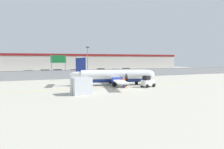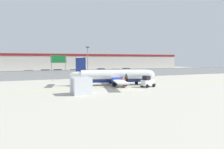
{
  "view_description": "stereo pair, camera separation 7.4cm",
  "coord_description": "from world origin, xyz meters",
  "px_view_note": "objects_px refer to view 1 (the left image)",
  "views": [
    {
      "loc": [
        -12.57,
        -28.32,
        4.55
      ],
      "look_at": [
        0.54,
        5.01,
        1.8
      ],
      "focal_mm": 32.0,
      "sensor_mm": 36.0,
      "label": 1
    },
    {
      "loc": [
        -12.5,
        -28.34,
        4.55
      ],
      "look_at": [
        0.54,
        5.01,
        1.8
      ],
      "focal_mm": 32.0,
      "sensor_mm": 36.0,
      "label": 2
    }
  ],
  "objects_px": {
    "parked_car_7": "(126,71)",
    "parked_car_6": "(117,71)",
    "traffic_cone_far_left": "(82,86)",
    "baggage_tug": "(148,82)",
    "traffic_cone_near_left": "(124,83)",
    "highway_sign": "(58,61)",
    "commuter_airplane": "(116,76)",
    "parked_car_1": "(45,72)",
    "parked_car_0": "(28,73)",
    "apron_light_pole": "(88,60)",
    "traffic_cone_near_right": "(126,85)",
    "parked_car_3": "(75,72)",
    "parked_car_5": "(101,71)",
    "ground_crew_worker": "(124,82)",
    "cargo_container": "(81,86)",
    "parked_car_4": "(82,70)",
    "parked_car_2": "(57,72)"
  },
  "relations": [
    {
      "from": "parked_car_4",
      "to": "cargo_container",
      "type": "bearing_deg",
      "value": -106.93
    },
    {
      "from": "parked_car_7",
      "to": "parked_car_6",
      "type": "bearing_deg",
      "value": 43.59
    },
    {
      "from": "traffic_cone_far_left",
      "to": "parked_car_6",
      "type": "bearing_deg",
      "value": 56.12
    },
    {
      "from": "baggage_tug",
      "to": "highway_sign",
      "type": "xyz_separation_m",
      "value": [
        -11.79,
        20.76,
        3.28
      ]
    },
    {
      "from": "highway_sign",
      "to": "cargo_container",
      "type": "bearing_deg",
      "value": -89.51
    },
    {
      "from": "commuter_airplane",
      "to": "parked_car_2",
      "type": "height_order",
      "value": "commuter_airplane"
    },
    {
      "from": "baggage_tug",
      "to": "traffic_cone_near_left",
      "type": "height_order",
      "value": "baggage_tug"
    },
    {
      "from": "traffic_cone_near_left",
      "to": "apron_light_pole",
      "type": "bearing_deg",
      "value": 113.34
    },
    {
      "from": "traffic_cone_far_left",
      "to": "parked_car_0",
      "type": "bearing_deg",
      "value": 108.75
    },
    {
      "from": "traffic_cone_near_left",
      "to": "highway_sign",
      "type": "xyz_separation_m",
      "value": [
        -9.66,
        16.12,
        3.83
      ]
    },
    {
      "from": "commuter_airplane",
      "to": "parked_car_1",
      "type": "xyz_separation_m",
      "value": [
        -10.6,
        26.34,
        -0.71
      ]
    },
    {
      "from": "traffic_cone_near_left",
      "to": "traffic_cone_far_left",
      "type": "distance_m",
      "value": 8.37
    },
    {
      "from": "parked_car_3",
      "to": "highway_sign",
      "type": "relative_size",
      "value": 0.8
    },
    {
      "from": "parked_car_1",
      "to": "parked_car_5",
      "type": "xyz_separation_m",
      "value": [
        16.92,
        0.85,
        0.0
      ]
    },
    {
      "from": "parked_car_7",
      "to": "apron_light_pole",
      "type": "distance_m",
      "value": 23.57
    },
    {
      "from": "parked_car_7",
      "to": "commuter_airplane",
      "type": "bearing_deg",
      "value": 66.44
    },
    {
      "from": "cargo_container",
      "to": "parked_car_2",
      "type": "distance_m",
      "value": 33.49
    },
    {
      "from": "parked_car_0",
      "to": "parked_car_5",
      "type": "distance_m",
      "value": 21.49
    },
    {
      "from": "baggage_tug",
      "to": "parked_car_7",
      "type": "xyz_separation_m",
      "value": [
        10.5,
        30.5,
        0.04
      ]
    },
    {
      "from": "parked_car_6",
      "to": "parked_car_5",
      "type": "bearing_deg",
      "value": 126.81
    },
    {
      "from": "parked_car_3",
      "to": "traffic_cone_near_left",
      "type": "bearing_deg",
      "value": -87.43
    },
    {
      "from": "ground_crew_worker",
      "to": "parked_car_7",
      "type": "xyz_separation_m",
      "value": [
        14.51,
        29.85,
        -0.06
      ]
    },
    {
      "from": "parked_car_6",
      "to": "commuter_airplane",
      "type": "bearing_deg",
      "value": -112.87
    },
    {
      "from": "baggage_tug",
      "to": "parked_car_6",
      "type": "xyz_separation_m",
      "value": [
        5.83,
        26.81,
        0.04
      ]
    },
    {
      "from": "parked_car_6",
      "to": "apron_light_pole",
      "type": "xyz_separation_m",
      "value": [
        -12.15,
        -12.46,
        3.41
      ]
    },
    {
      "from": "ground_crew_worker",
      "to": "parked_car_1",
      "type": "bearing_deg",
      "value": 55.47
    },
    {
      "from": "parked_car_3",
      "to": "parked_car_5",
      "type": "relative_size",
      "value": 1.0
    },
    {
      "from": "parked_car_4",
      "to": "traffic_cone_near_left",
      "type": "bearing_deg",
      "value": -93.0
    },
    {
      "from": "parked_car_0",
      "to": "highway_sign",
      "type": "height_order",
      "value": "highway_sign"
    },
    {
      "from": "highway_sign",
      "to": "commuter_airplane",
      "type": "bearing_deg",
      "value": -64.44
    },
    {
      "from": "apron_light_pole",
      "to": "parked_car_2",
      "type": "bearing_deg",
      "value": 106.12
    },
    {
      "from": "commuter_airplane",
      "to": "parked_car_1",
      "type": "bearing_deg",
      "value": 124.57
    },
    {
      "from": "cargo_container",
      "to": "traffic_cone_near_left",
      "type": "height_order",
      "value": "cargo_container"
    },
    {
      "from": "parked_car_1",
      "to": "parked_car_7",
      "type": "bearing_deg",
      "value": 174.17
    },
    {
      "from": "traffic_cone_near_left",
      "to": "apron_light_pole",
      "type": "distance_m",
      "value": 11.3
    },
    {
      "from": "traffic_cone_near_left",
      "to": "apron_light_pole",
      "type": "xyz_separation_m",
      "value": [
        -4.19,
        9.71,
        3.99
      ]
    },
    {
      "from": "parked_car_2",
      "to": "parked_car_3",
      "type": "height_order",
      "value": "same"
    },
    {
      "from": "traffic_cone_far_left",
      "to": "parked_car_5",
      "type": "relative_size",
      "value": 0.15
    },
    {
      "from": "baggage_tug",
      "to": "parked_car_3",
      "type": "xyz_separation_m",
      "value": [
        -6.32,
        28.92,
        0.04
      ]
    },
    {
      "from": "parked_car_5",
      "to": "apron_light_pole",
      "type": "distance_m",
      "value": 19.51
    },
    {
      "from": "baggage_tug",
      "to": "parked_car_5",
      "type": "bearing_deg",
      "value": 71.16
    },
    {
      "from": "traffic_cone_far_left",
      "to": "parked_car_7",
      "type": "distance_m",
      "value": 34.66
    },
    {
      "from": "parked_car_5",
      "to": "highway_sign",
      "type": "distance_m",
      "value": 18.08
    },
    {
      "from": "parked_car_0",
      "to": "parked_car_1",
      "type": "distance_m",
      "value": 5.17
    },
    {
      "from": "parked_car_2",
      "to": "parked_car_3",
      "type": "xyz_separation_m",
      "value": [
        4.79,
        -2.0,
        0.0
      ]
    },
    {
      "from": "traffic_cone_far_left",
      "to": "parked_car_1",
      "type": "distance_m",
      "value": 28.15
    },
    {
      "from": "traffic_cone_far_left",
      "to": "traffic_cone_near_left",
      "type": "bearing_deg",
      "value": 12.8
    },
    {
      "from": "traffic_cone_near_right",
      "to": "parked_car_3",
      "type": "distance_m",
      "value": 27.95
    },
    {
      "from": "apron_light_pole",
      "to": "cargo_container",
      "type": "bearing_deg",
      "value": -107.3
    },
    {
      "from": "traffic_cone_near_right",
      "to": "highway_sign",
      "type": "relative_size",
      "value": 0.12
    }
  ]
}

